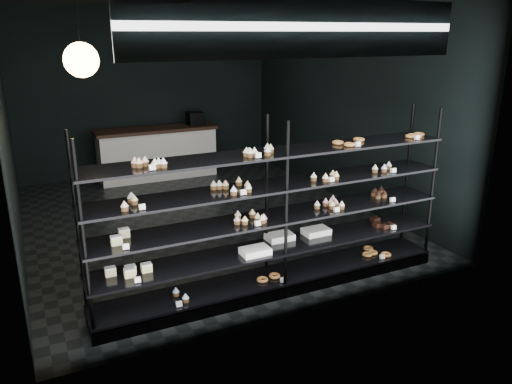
% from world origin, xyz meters
% --- Properties ---
extents(room, '(5.01, 6.01, 3.20)m').
position_xyz_m(room, '(0.00, 0.00, 1.60)').
color(room, black).
rests_on(room, ground).
extents(display_shelf, '(4.00, 0.50, 1.91)m').
position_xyz_m(display_shelf, '(-0.03, -2.45, 0.63)').
color(display_shelf, black).
rests_on(display_shelf, room).
extents(signage, '(3.30, 0.05, 0.50)m').
position_xyz_m(signage, '(0.00, -2.93, 2.75)').
color(signage, '#0C0B3B').
rests_on(signage, room).
extents(pendant_lamp, '(0.35, 0.35, 0.91)m').
position_xyz_m(pendant_lamp, '(-1.69, -1.34, 2.45)').
color(pendant_lamp, black).
rests_on(pendant_lamp, room).
extents(service_counter, '(2.30, 0.65, 1.23)m').
position_xyz_m(service_counter, '(0.02, 2.50, 0.50)').
color(service_counter, silver).
rests_on(service_counter, room).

